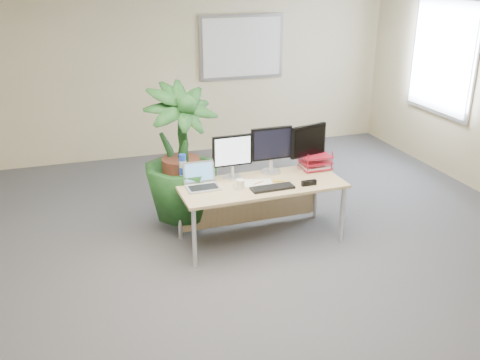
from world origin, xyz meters
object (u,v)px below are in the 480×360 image
object	(u,v)px
desk	(258,192)
laptop	(201,181)
monitor_right	(271,147)
floor_plant	(181,163)
monitor_left	(232,154)

from	to	relation	value
desk	laptop	size ratio (longest dim) A/B	5.11
monitor_right	laptop	xyz separation A→B (m)	(-0.79, -0.15, -0.22)
desk	floor_plant	xyz separation A→B (m)	(-0.70, 0.44, 0.24)
monitor_left	floor_plant	bearing A→B (deg)	146.89
floor_plant	monitor_right	size ratio (longest dim) A/B	3.04
monitor_left	laptop	xyz separation A→B (m)	(-0.36, -0.12, -0.20)
desk	floor_plant	bearing A→B (deg)	147.88
floor_plant	laptop	distance (m)	0.44
desk	laptop	world-z (taller)	laptop
desk	laptop	bearing A→B (deg)	178.63
floor_plant	monitor_left	bearing A→B (deg)	-33.11
monitor_right	laptop	distance (m)	0.84
monitor_left	monitor_right	world-z (taller)	monitor_right
desk	monitor_right	distance (m)	0.49
laptop	floor_plant	bearing A→B (deg)	104.63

